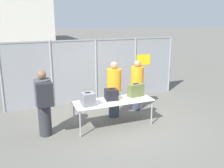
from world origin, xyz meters
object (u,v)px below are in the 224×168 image
at_px(suitcase_grey, 88,99).
at_px(security_worker_far, 137,85).
at_px(utility_trailer, 91,74).
at_px(traveler_hooded, 44,101).
at_px(suitcase_black, 111,94).
at_px(security_worker_near, 114,89).
at_px(suitcase_olive, 136,90).
at_px(inspection_table, 113,102).

relative_size(suitcase_grey, security_worker_far, 0.22).
bearing_deg(utility_trailer, traveler_hooded, -120.06).
bearing_deg(utility_trailer, suitcase_black, -100.81).
bearing_deg(security_worker_near, suitcase_olive, 141.23).
bearing_deg(security_worker_far, utility_trailer, -78.19).
distance_m(inspection_table, suitcase_olive, 0.78).
bearing_deg(suitcase_grey, inspection_table, 7.80).
xyz_separation_m(traveler_hooded, security_worker_near, (2.12, 0.55, -0.06)).
height_order(security_worker_far, utility_trailer, security_worker_far).
distance_m(suitcase_olive, utility_trailer, 4.69).
bearing_deg(traveler_hooded, suitcase_grey, -28.06).
distance_m(suitcase_black, traveler_hooded, 1.81).
bearing_deg(suitcase_grey, traveler_hooded, 169.47).
relative_size(inspection_table, suitcase_grey, 6.10).
relative_size(suitcase_olive, utility_trailer, 0.12).
relative_size(suitcase_grey, security_worker_near, 0.21).
bearing_deg(inspection_table, security_worker_near, 66.27).
bearing_deg(security_worker_far, security_worker_near, 22.89).
xyz_separation_m(traveler_hooded, security_worker_far, (3.04, 0.82, -0.09)).
xyz_separation_m(inspection_table, traveler_hooded, (-1.83, 0.10, 0.24)).
bearing_deg(suitcase_grey, security_worker_far, 27.48).
bearing_deg(suitcase_black, suitcase_olive, 0.44).
bearing_deg(utility_trailer, security_worker_far, -84.91).
relative_size(suitcase_black, utility_trailer, 0.10).
bearing_deg(traveler_hooded, inspection_table, -20.56).
xyz_separation_m(suitcase_grey, security_worker_near, (1.04, 0.75, -0.04)).
xyz_separation_m(inspection_table, suitcase_grey, (-0.76, -0.10, 0.22)).
xyz_separation_m(suitcase_black, security_worker_far, (1.23, 0.81, -0.05)).
bearing_deg(suitcase_black, suitcase_grey, -164.18).
height_order(suitcase_grey, traveler_hooded, traveler_hooded).
height_order(suitcase_grey, security_worker_far, security_worker_far).
height_order(suitcase_olive, security_worker_far, security_worker_far).
xyz_separation_m(inspection_table, suitcase_black, (-0.02, 0.10, 0.20)).
relative_size(security_worker_far, utility_trailer, 0.42).
height_order(suitcase_grey, suitcase_black, suitcase_grey).
relative_size(inspection_table, traveler_hooded, 1.28).
xyz_separation_m(suitcase_grey, suitcase_black, (0.73, 0.21, -0.02)).
bearing_deg(traveler_hooded, suitcase_black, -17.31).
xyz_separation_m(suitcase_olive, traveler_hooded, (-2.57, -0.01, 0.01)).
bearing_deg(suitcase_olive, suitcase_grey, -171.85).
xyz_separation_m(inspection_table, utility_trailer, (0.87, 4.77, -0.28)).
relative_size(inspection_table, suitcase_olive, 4.66).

